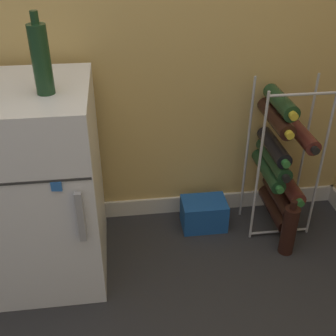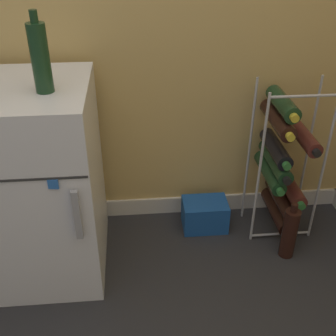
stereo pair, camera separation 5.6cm
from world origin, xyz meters
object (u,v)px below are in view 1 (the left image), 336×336
object	(u,v)px
loose_bottle_floor	(289,230)
soda_box	(204,214)
wine_rack	(279,162)
fridge_top_bottle	(41,59)
mini_fridge	(36,186)

from	to	relation	value
loose_bottle_floor	soda_box	bearing A→B (deg)	145.63
wine_rack	soda_box	world-z (taller)	wine_rack
wine_rack	fridge_top_bottle	distance (m)	1.15
soda_box	loose_bottle_floor	bearing A→B (deg)	-34.37
soda_box	loose_bottle_floor	world-z (taller)	loose_bottle_floor
wine_rack	soda_box	distance (m)	0.45
mini_fridge	fridge_top_bottle	size ratio (longest dim) A/B	3.08
mini_fridge	soda_box	size ratio (longest dim) A/B	3.81
wine_rack	loose_bottle_floor	world-z (taller)	wine_rack
soda_box	mini_fridge	bearing A→B (deg)	-167.04
mini_fridge	soda_box	world-z (taller)	mini_fridge
wine_rack	loose_bottle_floor	size ratio (longest dim) A/B	2.62
wine_rack	soda_box	xyz separation A→B (m)	(-0.34, 0.03, -0.29)
mini_fridge	fridge_top_bottle	xyz separation A→B (m)	(0.11, -0.06, 0.54)
wine_rack	soda_box	size ratio (longest dim) A/B	3.45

